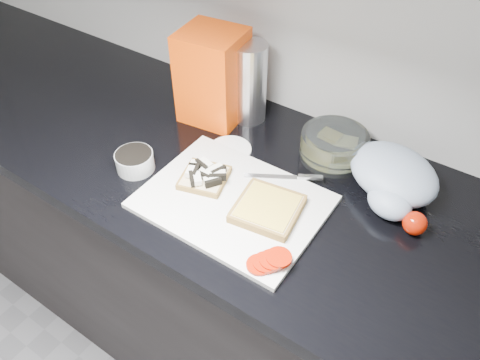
{
  "coord_description": "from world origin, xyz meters",
  "views": [
    {
      "loc": [
        0.37,
        0.49,
        1.67
      ],
      "look_at": [
        -0.06,
        1.13,
        0.95
      ],
      "focal_mm": 35.0,
      "sensor_mm": 36.0,
      "label": 1
    }
  ],
  "objects_px": {
    "cutting_board": "(233,202)",
    "glass_bowl": "(334,146)",
    "bread_bag": "(213,76)",
    "steel_canister": "(249,83)"
  },
  "relations": [
    {
      "from": "cutting_board",
      "to": "glass_bowl",
      "type": "relative_size",
      "value": 2.4
    },
    {
      "from": "glass_bowl",
      "to": "bread_bag",
      "type": "xyz_separation_m",
      "value": [
        -0.35,
        -0.02,
        0.09
      ]
    },
    {
      "from": "bread_bag",
      "to": "steel_canister",
      "type": "xyz_separation_m",
      "value": [
        0.09,
        0.05,
        -0.01
      ]
    },
    {
      "from": "steel_canister",
      "to": "cutting_board",
      "type": "bearing_deg",
      "value": -62.98
    },
    {
      "from": "cutting_board",
      "to": "bread_bag",
      "type": "xyz_separation_m",
      "value": [
        -0.24,
        0.26,
        0.12
      ]
    },
    {
      "from": "glass_bowl",
      "to": "steel_canister",
      "type": "bearing_deg",
      "value": 174.92
    },
    {
      "from": "cutting_board",
      "to": "glass_bowl",
      "type": "distance_m",
      "value": 0.3
    },
    {
      "from": "glass_bowl",
      "to": "bread_bag",
      "type": "relative_size",
      "value": 0.67
    },
    {
      "from": "glass_bowl",
      "to": "bread_bag",
      "type": "height_order",
      "value": "bread_bag"
    },
    {
      "from": "cutting_board",
      "to": "glass_bowl",
      "type": "xyz_separation_m",
      "value": [
        0.11,
        0.28,
        0.03
      ]
    }
  ]
}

